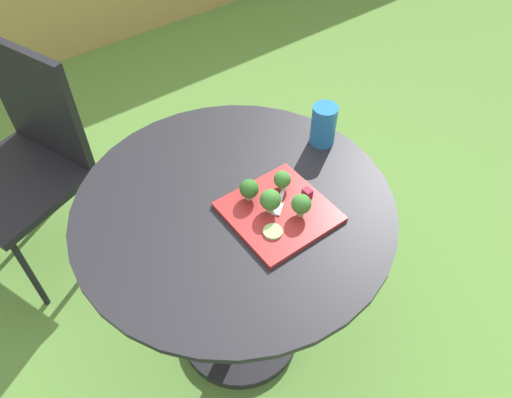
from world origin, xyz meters
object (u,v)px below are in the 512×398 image
object	(u,v)px
fork	(281,198)
salad_plate	(279,212)
drinking_glass	(323,127)
patio_chair	(26,151)

from	to	relation	value
fork	salad_plate	bearing A→B (deg)	-135.89
drinking_glass	patio_chair	bearing A→B (deg)	132.47
salad_plate	drinking_glass	world-z (taller)	drinking_glass
patio_chair	fork	size ratio (longest dim) A/B	6.82
patio_chair	salad_plate	xyz separation A→B (m)	(0.43, -0.93, 0.23)
patio_chair	salad_plate	world-z (taller)	patio_chair
patio_chair	salad_plate	size ratio (longest dim) A/B	3.48
salad_plate	fork	xyz separation A→B (m)	(0.03, 0.03, 0.01)
fork	drinking_glass	bearing A→B (deg)	25.01
patio_chair	fork	bearing A→B (deg)	-62.94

